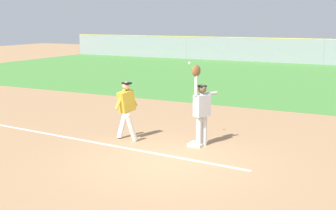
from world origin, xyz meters
TOP-DOWN VIEW (x-y plane):
  - ground_plane at (0.00, 0.00)m, footprint 81.92×81.92m
  - outfield_grass at (0.00, 17.13)m, footprint 46.52×19.21m
  - chalk_foul_line at (-3.94, 0.77)m, footprint 11.97×1.05m
  - first_base at (0.06, 1.67)m, footprint 0.39×0.39m
  - fielder at (0.18, 1.71)m, footprint 0.50×0.85m
  - runner at (-1.99, 1.33)m, footprint 0.76×0.83m
  - baseball at (-0.31, 1.98)m, footprint 0.07×0.07m
  - outfield_fence at (0.00, 26.73)m, footprint 46.60×0.08m
  - parked_car_white at (-12.97, 30.87)m, footprint 4.43×2.18m
  - parked_car_black at (-6.93, 30.93)m, footprint 4.59×2.52m
  - parked_car_blue at (-0.38, 31.26)m, footprint 4.53×2.37m

SIDE VIEW (x-z plane):
  - ground_plane at x=0.00m, z-range 0.00..0.00m
  - chalk_foul_line at x=-3.94m, z-range 0.00..0.01m
  - outfield_grass at x=0.00m, z-range 0.00..0.01m
  - first_base at x=0.06m, z-range 0.00..0.08m
  - parked_car_white at x=-12.97m, z-range 0.05..1.30m
  - parked_car_black at x=-6.93m, z-range 0.05..1.30m
  - parked_car_blue at x=-0.38m, z-range 0.05..1.30m
  - outfield_fence at x=0.00m, z-range 0.00..1.98m
  - runner at x=-1.99m, z-range 0.14..1.86m
  - fielder at x=0.18m, z-range -0.02..2.26m
  - baseball at x=-0.31m, z-range 2.23..2.30m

